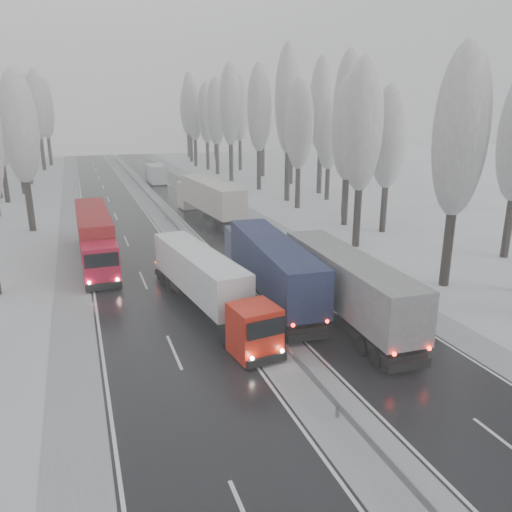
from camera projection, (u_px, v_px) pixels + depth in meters
ground at (394, 484)px, 17.00m from camera, size 260.00×260.00×0.00m
carriageway_right at (250, 247)px, 45.74m from camera, size 7.50×200.00×0.03m
carriageway_left at (134, 258)px, 42.33m from camera, size 7.50×200.00×0.03m
median_slush at (194, 252)px, 44.03m from camera, size 3.00×200.00×0.04m
shoulder_right at (299, 242)px, 47.35m from camera, size 2.40×200.00×0.04m
shoulder_left at (72, 264)px, 40.72m from camera, size 2.40×200.00×0.04m
median_guardrail at (194, 246)px, 43.86m from camera, size 0.12×200.00×0.76m
tree_16 at (461, 133)px, 32.95m from camera, size 3.60×3.60×16.53m
tree_18 at (362, 127)px, 43.02m from camera, size 3.60×3.60×16.58m
tree_19 at (389, 138)px, 48.78m from camera, size 3.60×3.60×14.57m
tree_20 at (349, 129)px, 51.61m from camera, size 3.60×3.60×15.71m
tree_21 at (349, 110)px, 55.41m from camera, size 3.60×3.60×18.62m
tree_22 at (299, 125)px, 60.70m from camera, size 3.60×3.60×15.86m
tree_23 at (329, 135)px, 66.77m from camera, size 3.60×3.60×13.55m
tree_24 at (289, 100)px, 65.03m from camera, size 3.60×3.60×20.49m
tree_25 at (322, 106)px, 71.07m from camera, size 3.60×3.60×19.44m
tree_26 at (259, 109)px, 74.47m from camera, size 3.60×3.60×18.78m
tree_27 at (292, 113)px, 80.61m from camera, size 3.60×3.60×17.62m
tree_28 at (230, 105)px, 83.55m from camera, size 3.60×3.60×19.62m
tree_29 at (263, 111)px, 89.82m from camera, size 3.60×3.60×18.11m
tree_30 at (216, 112)px, 92.73m from camera, size 3.60×3.60×17.86m
tree_31 at (240, 109)px, 98.12m from camera, size 3.60×3.60×18.58m
tree_32 at (207, 113)px, 99.61m from camera, size 3.60×3.60×17.33m
tree_33 at (217, 122)px, 104.79m from camera, size 3.60×3.60×14.33m
tree_34 at (194, 112)px, 105.67m from camera, size 3.60×3.60×17.63m
tree_35 at (230, 110)px, 112.16m from camera, size 3.60×3.60×18.25m
tree_36 at (190, 104)px, 114.50m from camera, size 3.60×3.60×20.23m
tree_37 at (215, 115)px, 121.07m from camera, size 3.60×3.60×16.37m
tree_38 at (187, 110)px, 124.98m from camera, size 3.60×3.60×17.97m
tree_39 at (195, 115)px, 129.83m from camera, size 3.60×3.60×16.19m
tree_62 at (20, 128)px, 48.92m from camera, size 3.60×3.60×16.04m
tree_68 at (15, 119)px, 70.83m from camera, size 3.60×3.60×16.65m
tree_70 at (22, 116)px, 79.92m from camera, size 3.60×3.60×17.09m
tree_72 at (12, 122)px, 87.86m from camera, size 3.60×3.60×15.11m
tree_74 at (37, 105)px, 98.00m from camera, size 3.60×3.60×19.68m
tree_76 at (45, 109)px, 107.01m from camera, size 3.60×3.60×18.55m
tree_77 at (20, 122)px, 109.56m from camera, size 3.60×3.60×14.32m
tree_78 at (29, 106)px, 111.62m from camera, size 3.60×3.60×19.55m
tree_79 at (18, 113)px, 114.78m from camera, size 3.60×3.60×17.07m
truck_grey_tarp at (338, 278)px, 30.09m from camera, size 3.15×16.13×4.12m
truck_blue_box at (268, 262)px, 33.15m from camera, size 3.78×16.37×4.17m
truck_cream_box at (208, 197)px, 56.48m from camera, size 4.18×17.46×4.44m
box_truck_distant at (156, 173)px, 84.27m from camera, size 2.65×8.31×3.09m
truck_red_white at (205, 279)px, 30.78m from camera, size 4.04×14.26×3.63m
truck_red_red at (95, 233)px, 41.09m from camera, size 2.66×15.80×4.04m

